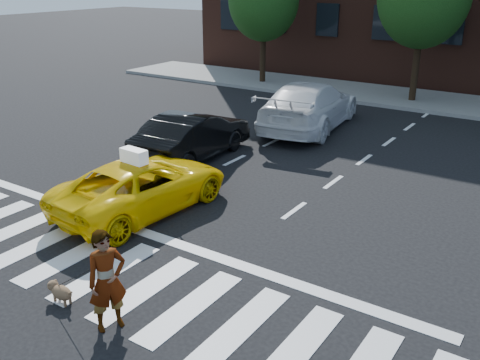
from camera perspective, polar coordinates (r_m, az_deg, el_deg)
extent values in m
plane|color=black|center=(10.44, -14.03, -9.54)|extent=(120.00, 120.00, 0.00)
cube|color=silver|center=(10.44, -14.04, -9.51)|extent=(13.00, 2.40, 0.01)
cube|color=silver|center=(11.41, -8.15, -6.25)|extent=(12.00, 0.30, 0.01)
cube|color=slate|center=(24.88, 17.06, 8.37)|extent=(30.00, 4.00, 0.15)
cylinder|color=black|center=(26.98, 2.45, 13.56)|extent=(0.28, 0.28, 3.25)
ellipsoid|color=#14370F|center=(26.76, 2.53, 18.67)|extent=(3.38, 3.38, 3.89)
cylinder|color=black|center=(23.97, 18.28, 11.93)|extent=(0.28, 0.28, 3.55)
imported|color=yellow|center=(12.64, -10.37, -0.54)|extent=(2.36, 4.56, 1.23)
imported|color=black|center=(15.96, -5.05, 4.72)|extent=(1.80, 4.42, 1.43)
imported|color=silver|center=(19.32, 7.41, 7.91)|extent=(3.10, 5.99, 1.66)
imported|color=#999999|center=(8.56, -13.99, -10.38)|extent=(0.62, 0.72, 1.67)
ellipsoid|color=#97704D|center=(9.69, -18.49, -11.33)|extent=(0.44, 0.23, 0.25)
sphere|color=#97704D|center=(9.81, -19.34, -10.57)|extent=(0.18, 0.18, 0.18)
sphere|color=#97704D|center=(9.88, -19.59, -10.58)|extent=(0.09, 0.09, 0.09)
cylinder|color=#97704D|center=(9.51, -17.71, -11.45)|extent=(0.13, 0.04, 0.11)
sphere|color=#97704D|center=(9.81, -19.10, -10.16)|extent=(0.07, 0.07, 0.06)
sphere|color=#97704D|center=(9.75, -19.65, -10.44)|extent=(0.07, 0.07, 0.06)
cylinder|color=#97704D|center=(9.83, -19.13, -11.86)|extent=(0.05, 0.05, 0.12)
cylinder|color=#97704D|center=(9.88, -18.63, -11.61)|extent=(0.05, 0.05, 0.12)
cylinder|color=#97704D|center=(9.64, -18.16, -12.41)|extent=(0.05, 0.05, 0.12)
cylinder|color=#97704D|center=(9.70, -17.66, -12.14)|extent=(0.05, 0.05, 0.12)
cube|color=white|center=(12.24, -11.25, 2.54)|extent=(0.67, 0.33, 0.32)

